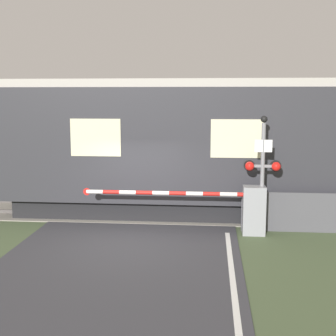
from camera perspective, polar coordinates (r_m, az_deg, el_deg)
The scene contains 6 objects.
ground_plane at distance 12.15m, azimuth -4.64°, elevation -9.01°, with size 80.00×80.00×0.00m, color #475638.
track_bed at distance 15.26m, azimuth -2.52°, elevation -5.21°, with size 36.00×3.20×0.13m.
train at distance 14.78m, azimuth 8.06°, elevation 2.61°, with size 14.60×3.16×4.20m.
crossing_barrier at distance 12.78m, azimuth 9.01°, elevation -4.83°, with size 4.98×0.44×1.32m.
signal_post at distance 12.67m, azimuth 11.46°, elevation 0.03°, with size 0.99×0.26×3.20m.
roadside_fence at distance 13.44m, azimuth 17.42°, elevation -5.22°, with size 3.96×0.06×1.10m.
Camera 1 is at (2.03, -11.40, 3.68)m, focal length 50.00 mm.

